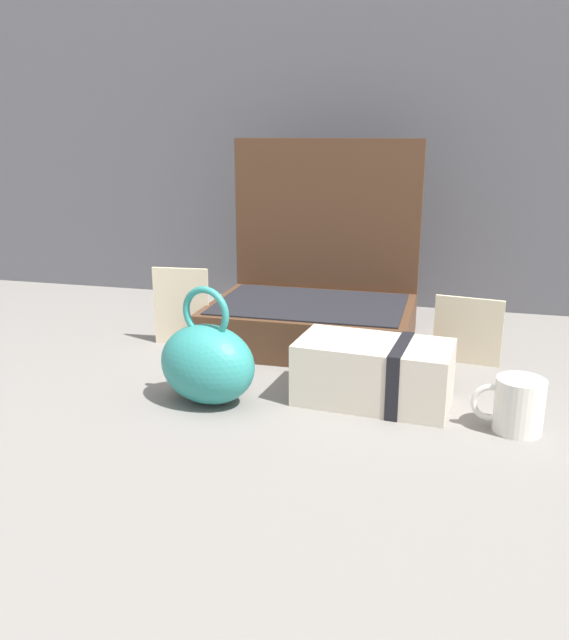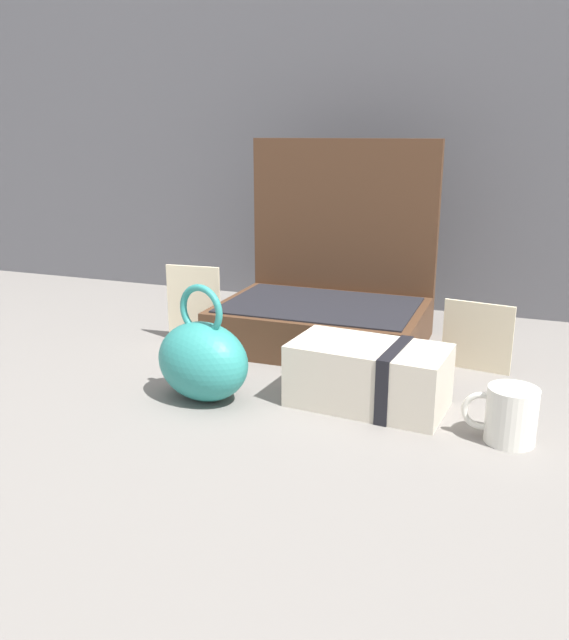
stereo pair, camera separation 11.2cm
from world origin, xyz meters
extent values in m
plane|color=slate|center=(0.00, 0.00, 0.00)|extent=(6.00, 6.00, 0.00)
cube|color=#56565B|center=(0.00, 0.58, 0.70)|extent=(3.20, 0.06, 1.40)
cube|color=#4C301E|center=(0.00, 0.19, 0.04)|extent=(0.41, 0.28, 0.09)
cube|color=black|center=(0.00, 0.19, 0.09)|extent=(0.37, 0.25, 0.00)
cube|color=#4C301E|center=(0.00, 0.34, 0.20)|extent=(0.41, 0.02, 0.41)
ellipsoid|color=teal|center=(-0.10, -0.14, 0.06)|extent=(0.18, 0.15, 0.13)
torus|color=teal|center=(-0.10, -0.14, 0.15)|extent=(0.09, 0.03, 0.09)
cube|color=beige|center=(0.16, -0.07, 0.05)|extent=(0.25, 0.15, 0.10)
cube|color=black|center=(0.20, -0.08, 0.05)|extent=(0.03, 0.14, 0.10)
cylinder|color=silver|center=(0.38, -0.13, 0.04)|extent=(0.07, 0.07, 0.08)
torus|color=silver|center=(0.34, -0.13, 0.04)|extent=(0.06, 0.01, 0.06)
cube|color=beige|center=(-0.26, 0.13, 0.08)|extent=(0.12, 0.02, 0.16)
cube|color=beige|center=(0.31, 0.15, 0.06)|extent=(0.12, 0.02, 0.13)
camera|label=1|loc=(0.27, -1.06, 0.42)|focal=36.59mm
camera|label=2|loc=(0.38, -1.02, 0.42)|focal=36.59mm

